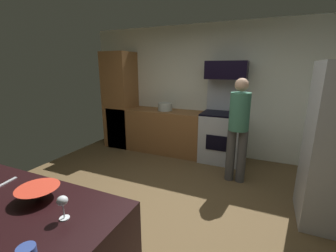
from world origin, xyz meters
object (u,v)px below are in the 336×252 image
at_px(person_cook, 238,126).
at_px(mixing_bowl_small, 39,193).
at_px(oven_range, 222,135).
at_px(stock_pot, 165,107).
at_px(microwave, 227,70).
at_px(wine_glass_mid, 62,202).

bearing_deg(person_cook, mixing_bowl_small, -111.58).
height_order(oven_range, stock_pot, oven_range).
xyz_separation_m(microwave, wine_glass_mid, (-0.32, -3.49, -0.72)).
bearing_deg(microwave, wine_glass_mid, -95.15).
bearing_deg(person_cook, oven_range, 116.34).
distance_m(person_cook, stock_pot, 1.75).
bearing_deg(microwave, oven_range, -90.00).
xyz_separation_m(oven_range, microwave, (-0.00, 0.08, 1.21)).
xyz_separation_m(microwave, person_cook, (0.37, -0.83, -0.82)).
distance_m(oven_range, mixing_bowl_small, 3.41).
bearing_deg(microwave, stock_pot, -176.19).
bearing_deg(mixing_bowl_small, wine_glass_mid, -14.70).
relative_size(oven_range, stock_pot, 5.26).
distance_m(oven_range, person_cook, 0.92).
xyz_separation_m(mixing_bowl_small, stock_pot, (-0.56, 3.33, 0.04)).
height_order(person_cook, stock_pot, person_cook).
height_order(oven_range, wine_glass_mid, oven_range).
bearing_deg(stock_pot, person_cook, -25.59).
relative_size(mixing_bowl_small, wine_glass_mid, 1.88).
height_order(oven_range, mixing_bowl_small, oven_range).
xyz_separation_m(person_cook, mixing_bowl_small, (-1.02, -2.57, 0.03)).
distance_m(mixing_bowl_small, stock_pot, 3.37).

